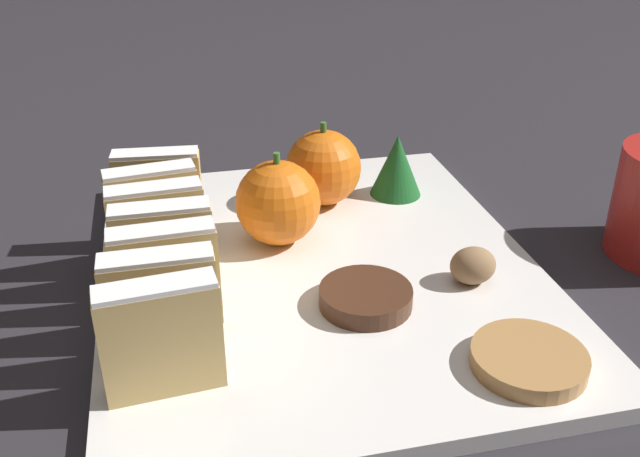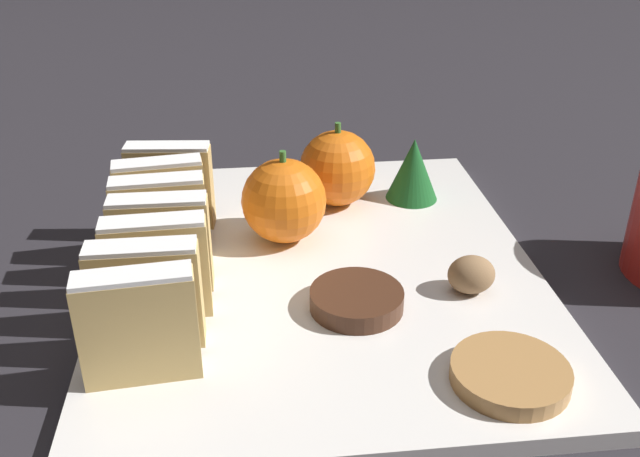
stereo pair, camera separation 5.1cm
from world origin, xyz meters
TOP-DOWN VIEW (x-y plane):
  - ground_plane at (0.00, 0.00)m, footprint 6.00×6.00m
  - serving_platter at (0.00, 0.00)m, footprint 0.31×0.37m
  - stollen_slice_front at (-0.11, -0.11)m, footprint 0.07×0.02m
  - stollen_slice_second at (-0.11, -0.08)m, footprint 0.07×0.02m
  - stollen_slice_third at (-0.11, -0.05)m, footprint 0.07×0.02m
  - stollen_slice_fourth at (-0.11, -0.02)m, footprint 0.07×0.02m
  - stollen_slice_fifth at (-0.11, 0.01)m, footprint 0.07×0.02m
  - stollen_slice_sixth at (-0.12, 0.04)m, footprint 0.07×0.03m
  - stollen_slice_back at (-0.11, 0.08)m, footprint 0.07×0.03m
  - orange_near at (0.03, 0.10)m, footprint 0.06×0.06m
  - orange_far at (-0.02, 0.04)m, footprint 0.07×0.07m
  - walnut at (0.10, -0.05)m, footprint 0.03×0.03m
  - chocolate_cookie at (0.02, -0.06)m, footprint 0.06×0.06m
  - gingerbread_cookie at (0.09, -0.14)m, footprint 0.07×0.07m
  - evergreen_sprig at (0.09, 0.10)m, footprint 0.04×0.04m

SIDE VIEW (x-z plane):
  - ground_plane at x=0.00m, z-range 0.00..0.00m
  - serving_platter at x=0.00m, z-range 0.00..0.01m
  - gingerbread_cookie at x=0.09m, z-range 0.01..0.02m
  - chocolate_cookie at x=0.02m, z-range 0.01..0.03m
  - walnut at x=0.10m, z-range 0.01..0.04m
  - evergreen_sprig at x=0.09m, z-range 0.01..0.07m
  - orange_near at x=0.03m, z-range 0.01..0.08m
  - orange_far at x=-0.02m, z-range 0.01..0.08m
  - stollen_slice_front at x=-0.11m, z-range 0.01..0.08m
  - stollen_slice_second at x=-0.11m, z-range 0.01..0.08m
  - stollen_slice_third at x=-0.11m, z-range 0.01..0.08m
  - stollen_slice_fourth at x=-0.11m, z-range 0.01..0.08m
  - stollen_slice_fifth at x=-0.11m, z-range 0.01..0.08m
  - stollen_slice_sixth at x=-0.12m, z-range 0.01..0.08m
  - stollen_slice_back at x=-0.11m, z-range 0.01..0.08m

